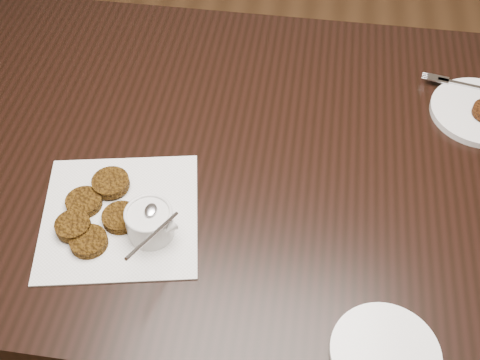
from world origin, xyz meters
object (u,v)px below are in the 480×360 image
napkin (120,216)px  plate_empty (385,354)px  table (223,249)px  sauce_ramekin (148,212)px

napkin → plate_empty: bearing=-22.8°
napkin → plate_empty: 0.53m
table → sauce_ramekin: (-0.09, -0.23, 0.44)m
napkin → sauce_ramekin: (0.07, -0.03, 0.06)m
sauce_ramekin → table: bearing=69.4°
table → plate_empty: 0.65m
sauce_ramekin → plate_empty: 0.46m
napkin → sauce_ramekin: bearing=-22.9°
sauce_ramekin → plate_empty: (0.42, -0.18, -0.06)m
napkin → sauce_ramekin: size_ratio=2.40×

